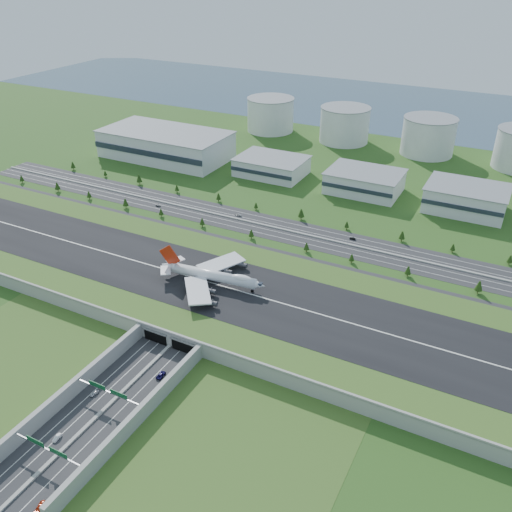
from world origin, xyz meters
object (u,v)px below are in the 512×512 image
at_px(car_1, 57,438).
at_px(car_5, 353,239).
at_px(car_3, 40,506).
at_px(car_4, 158,206).
at_px(car_0, 94,393).
at_px(boeing_747, 212,275).
at_px(car_7, 238,215).
at_px(car_2, 161,375).
at_px(fuel_tank_a, 270,115).

bearing_deg(car_1, car_5, 70.81).
xyz_separation_m(car_1, car_3, (18.18, -26.04, 0.06)).
bearing_deg(car_1, car_4, 109.77).
bearing_deg(car_4, car_0, -155.34).
height_order(car_4, car_5, car_4).
distance_m(car_0, car_5, 204.95).
relative_size(boeing_747, car_7, 12.73).
height_order(car_2, car_7, car_2).
height_order(fuel_tank_a, car_0, fuel_tank_a).
relative_size(car_0, car_1, 1.00).
xyz_separation_m(car_1, car_4, (-101.70, 206.98, -0.03)).
distance_m(boeing_747, car_7, 109.05).
height_order(car_0, car_5, car_0).
distance_m(car_5, car_7, 88.83).
bearing_deg(car_4, car_3, -156.54).
relative_size(car_1, car_7, 0.89).
distance_m(fuel_tank_a, boeing_747, 330.97).
bearing_deg(car_3, car_5, -114.21).
height_order(car_4, car_7, car_7).
xyz_separation_m(boeing_747, car_7, (-39.26, 100.92, -12.87)).
distance_m(car_4, car_5, 153.50).
xyz_separation_m(fuel_tank_a, car_2, (129.31, -380.18, -16.55)).
bearing_deg(car_2, car_1, 66.12).
height_order(boeing_747, car_4, boeing_747).
relative_size(fuel_tank_a, car_5, 11.79).
relative_size(car_5, car_7, 0.83).
bearing_deg(car_0, car_7, 104.90).
bearing_deg(car_1, car_3, -61.48).
bearing_deg(car_2, fuel_tank_a, -77.88).
xyz_separation_m(car_2, car_3, (2.63, -76.21, -0.02)).
relative_size(fuel_tank_a, car_0, 10.97).
height_order(car_3, car_5, car_3).
distance_m(fuel_tank_a, car_5, 264.49).
relative_size(boeing_747, car_2, 10.86).
height_order(fuel_tank_a, car_7, fuel_tank_a).
distance_m(boeing_747, car_0, 94.56).
height_order(fuel_tank_a, car_5, fuel_tank_a).
bearing_deg(car_0, car_4, 123.43).
xyz_separation_m(boeing_747, car_2, (14.21, -69.90, -12.78)).
height_order(car_0, car_2, car_2).
xyz_separation_m(boeing_747, car_0, (-5.38, -93.53, -12.84)).
height_order(car_0, car_1, car_0).
bearing_deg(boeing_747, car_0, -99.86).
height_order(boeing_747, car_5, boeing_747).
bearing_deg(car_4, car_5, -87.39).
bearing_deg(car_3, car_2, -104.78).
relative_size(car_1, car_5, 1.07).
bearing_deg(fuel_tank_a, boeing_747, -69.65).
height_order(car_5, car_7, car_7).
relative_size(fuel_tank_a, car_1, 10.98).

